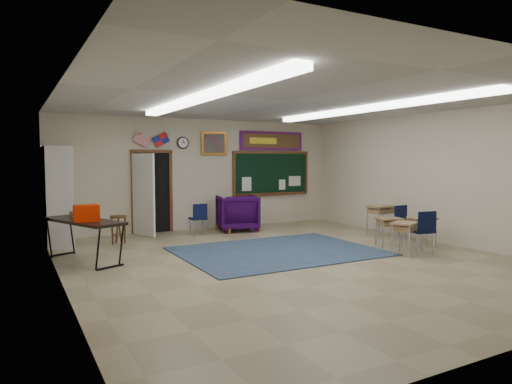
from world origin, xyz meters
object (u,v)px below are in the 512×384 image
student_desk_front_left (389,231)px  folding_table (84,239)px  student_desk_front_right (381,219)px  wooden_stool (119,229)px  wingback_armchair (237,213)px

student_desk_front_left → folding_table: (-6.03, 1.71, 0.07)m
student_desk_front_left → student_desk_front_right: student_desk_front_right is taller
student_desk_front_left → wooden_stool: 6.01m
wingback_armchair → student_desk_front_left: bearing=131.1°
student_desk_front_right → wingback_armchair: bearing=133.6°
wingback_armchair → folding_table: 4.61m
folding_table → wooden_stool: (0.94, 1.49, -0.10)m
wingback_armchair → wooden_stool: 3.26m
wingback_armchair → student_desk_front_left: size_ratio=1.64×
wingback_armchair → student_desk_front_right: size_ratio=1.34×
student_desk_front_right → folding_table: 6.86m
wingback_armchair → wooden_stool: (-3.22, -0.48, -0.14)m
student_desk_front_left → folding_table: 6.27m
student_desk_front_left → student_desk_front_right: bearing=69.7°
student_desk_front_left → student_desk_front_right: 1.35m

